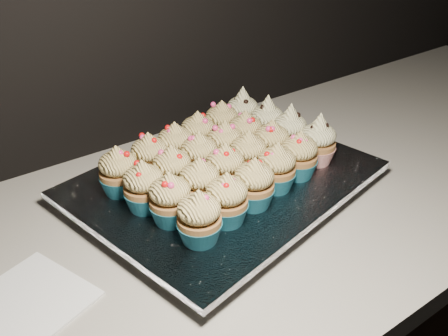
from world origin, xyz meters
name	(u,v)px	position (x,y,z in m)	size (l,w,h in m)	color
worktop	(150,251)	(0.00, 1.70, 0.88)	(2.44, 0.64, 0.04)	beige
napkin	(27,303)	(-0.19, 1.68, 0.90)	(0.14, 0.14, 0.00)	white
baking_tray	(224,188)	(0.17, 1.74, 0.91)	(0.43, 0.33, 0.02)	black
foil_lining	(224,179)	(0.17, 1.74, 0.93)	(0.47, 0.37, 0.01)	silver
cupcake_0	(199,218)	(0.04, 1.62, 0.97)	(0.06, 0.06, 0.08)	#1B6B80
cupcake_1	(227,200)	(0.10, 1.64, 0.97)	(0.06, 0.06, 0.08)	#1B6B80
cupcake_2	(254,184)	(0.15, 1.64, 0.97)	(0.06, 0.06, 0.08)	#1B6B80
cupcake_3	(276,168)	(0.21, 1.66, 0.97)	(0.06, 0.06, 0.08)	#1B6B80
cupcake_4	(299,156)	(0.27, 1.67, 0.97)	(0.06, 0.06, 0.08)	#1B6B80
cupcake_5	(318,142)	(0.33, 1.68, 0.97)	(0.06, 0.06, 0.10)	#AA1F17
cupcake_6	(170,199)	(0.03, 1.68, 0.97)	(0.06, 0.06, 0.08)	#1B6B80
cupcake_7	(200,184)	(0.09, 1.69, 0.97)	(0.06, 0.06, 0.08)	#1B6B80
cupcake_8	(225,169)	(0.15, 1.71, 0.97)	(0.06, 0.06, 0.08)	#1B6B80
cupcake_9	(248,155)	(0.20, 1.72, 0.97)	(0.06, 0.06, 0.08)	#1B6B80
cupcake_10	(271,144)	(0.26, 1.73, 0.97)	(0.06, 0.06, 0.08)	#1B6B80
cupcake_11	(289,131)	(0.31, 1.74, 0.97)	(0.06, 0.06, 0.10)	#AA1F17
cupcake_12	(144,187)	(0.02, 1.74, 0.97)	(0.06, 0.06, 0.08)	#1B6B80
cupcake_13	(172,171)	(0.07, 1.75, 0.97)	(0.06, 0.06, 0.08)	#1B6B80
cupcake_14	(199,156)	(0.13, 1.76, 0.97)	(0.06, 0.06, 0.08)	#1B6B80
cupcake_15	(225,145)	(0.19, 1.77, 0.97)	(0.06, 0.06, 0.08)	#1B6B80
cupcake_16	(245,134)	(0.24, 1.78, 0.97)	(0.06, 0.06, 0.08)	#1B6B80
cupcake_17	(267,122)	(0.31, 1.79, 0.97)	(0.06, 0.06, 0.10)	#AA1F17
cupcake_18	(119,172)	(0.01, 1.80, 0.97)	(0.06, 0.06, 0.08)	#1B6B80
cupcake_19	(150,158)	(0.07, 1.81, 0.97)	(0.06, 0.06, 0.08)	#1B6B80
cupcake_20	(176,146)	(0.12, 1.82, 0.97)	(0.06, 0.06, 0.08)	#1B6B80
cupcake_21	(198,135)	(0.18, 1.83, 0.97)	(0.06, 0.06, 0.08)	#1B6B80
cupcake_22	(222,123)	(0.24, 1.84, 0.97)	(0.06, 0.06, 0.08)	#1B6B80
cupcake_23	(242,113)	(0.29, 1.85, 0.97)	(0.06, 0.06, 0.10)	#AA1F17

